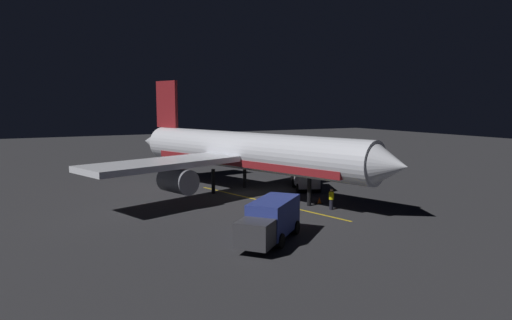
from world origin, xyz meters
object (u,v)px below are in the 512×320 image
(airliner, at_px, (242,152))
(traffic_cone_near_right, at_px, (277,201))
(traffic_cone_near_left, at_px, (319,201))
(baggage_truck, at_px, (271,221))
(ground_crew_worker, at_px, (331,199))
(catering_truck, at_px, (305,176))

(airliner, bearing_deg, traffic_cone_near_right, 94.22)
(traffic_cone_near_left, relative_size, traffic_cone_near_right, 1.00)
(baggage_truck, bearing_deg, ground_crew_worker, -149.06)
(baggage_truck, xyz_separation_m, ground_crew_worker, (-8.71, -5.22, -0.44))
(airliner, relative_size, baggage_truck, 5.33)
(baggage_truck, relative_size, ground_crew_worker, 3.56)
(baggage_truck, relative_size, traffic_cone_near_left, 11.27)
(baggage_truck, relative_size, traffic_cone_near_right, 11.27)
(airliner, height_order, baggage_truck, airliner)
(catering_truck, bearing_deg, ground_crew_worker, 69.47)
(traffic_cone_near_right, bearing_deg, traffic_cone_near_left, 157.45)
(airliner, distance_m, traffic_cone_near_right, 7.07)
(traffic_cone_near_right, bearing_deg, baggage_truck, 57.24)
(baggage_truck, height_order, catering_truck, catering_truck)
(catering_truck, distance_m, ground_crew_worker, 9.23)
(catering_truck, height_order, traffic_cone_near_right, catering_truck)
(baggage_truck, height_order, traffic_cone_near_right, baggage_truck)
(airliner, xyz_separation_m, ground_crew_worker, (-3.37, 9.76, -3.08))
(airliner, height_order, ground_crew_worker, airliner)
(airliner, distance_m, traffic_cone_near_left, 9.16)
(traffic_cone_near_right, bearing_deg, ground_crew_worker, 127.81)
(airliner, distance_m, ground_crew_worker, 10.78)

